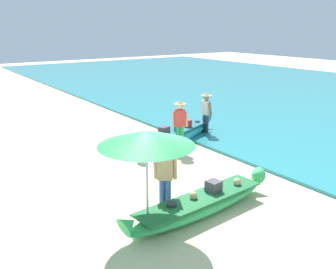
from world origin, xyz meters
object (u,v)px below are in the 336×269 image
boat_green_foreground (201,204)px  patio_umbrella_large (146,139)px  person_vendor_assistant (206,110)px  boat_cyan_midground (178,135)px  person_tourist_customer (165,174)px  person_vendor_hatted (180,122)px

boat_green_foreground → patio_umbrella_large: bearing=176.9°
person_vendor_assistant → boat_cyan_midground: bearing=-169.3°
boat_cyan_midground → person_vendor_assistant: size_ratio=2.66×
person_tourist_customer → patio_umbrella_large: patio_umbrella_large is taller
person_vendor_hatted → person_tourist_customer: bearing=-130.6°
boat_cyan_midground → person_vendor_hatted: bearing=-122.0°
person_vendor_hatted → patio_umbrella_large: 5.57m
boat_cyan_midground → person_tourist_customer: person_tourist_customer is taller
person_vendor_assistant → patio_umbrella_large: size_ratio=0.77×
person_tourist_customer → boat_green_foreground: bearing=-41.5°
boat_green_foreground → patio_umbrella_large: 2.31m
boat_green_foreground → person_vendor_hatted: person_vendor_hatted is taller
boat_green_foreground → person_vendor_hatted: 4.75m
boat_cyan_midground → person_vendor_hatted: size_ratio=2.53×
person_vendor_assistant → boat_green_foreground: bearing=-130.9°
boat_cyan_midground → patio_umbrella_large: patio_umbrella_large is taller
person_vendor_hatted → person_vendor_assistant: size_ratio=1.05×
person_tourist_customer → person_vendor_hatted: bearing=49.4°
boat_green_foreground → person_tourist_customer: person_tourist_customer is taller
boat_green_foreground → person_vendor_assistant: (4.46, 5.14, 0.75)m
person_vendor_hatted → boat_green_foreground: bearing=-120.2°
person_vendor_assistant → patio_umbrella_large: (-5.88, -5.06, 1.07)m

